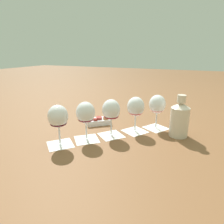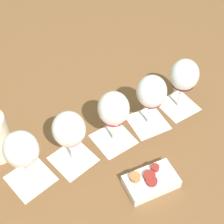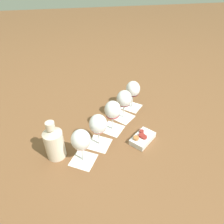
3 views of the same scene
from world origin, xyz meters
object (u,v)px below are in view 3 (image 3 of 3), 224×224
at_px(wine_glass_1, 98,125).
at_px(snack_dish, 142,138).
at_px(wine_glass_4, 133,90).
at_px(wine_glass_0, 81,141).
at_px(ceramic_vase, 54,142).
at_px(wine_glass_2, 113,111).
at_px(wine_glass_3, 124,100).

relative_size(wine_glass_1, snack_dish, 1.15).
bearing_deg(snack_dish, wine_glass_4, 83.62).
xyz_separation_m(wine_glass_0, ceramic_vase, (-0.13, 0.06, -0.04)).
bearing_deg(ceramic_vase, wine_glass_2, 22.81).
bearing_deg(wine_glass_2, ceramic_vase, -157.19).
relative_size(wine_glass_0, wine_glass_2, 1.00).
bearing_deg(wine_glass_2, wine_glass_3, 47.22).
bearing_deg(wine_glass_2, wine_glass_1, -134.21).
height_order(wine_glass_3, ceramic_vase, ceramic_vase).
bearing_deg(wine_glass_1, wine_glass_0, -135.26).
bearing_deg(wine_glass_0, ceramic_vase, 154.76).
bearing_deg(snack_dish, wine_glass_1, 173.83).
height_order(wine_glass_3, wine_glass_4, same).
bearing_deg(ceramic_vase, snack_dish, 1.02).
xyz_separation_m(wine_glass_1, wine_glass_2, (0.10, 0.10, 0.00)).
height_order(wine_glass_4, ceramic_vase, ceramic_vase).
xyz_separation_m(wine_glass_0, snack_dish, (0.33, 0.07, -0.11)).
bearing_deg(wine_glass_1, wine_glass_2, 45.79).
bearing_deg(wine_glass_2, snack_dish, -42.58).
relative_size(wine_glass_3, ceramic_vase, 0.88).
height_order(wine_glass_1, wine_glass_4, same).
xyz_separation_m(wine_glass_4, snack_dish, (-0.04, -0.32, -0.11)).
bearing_deg(ceramic_vase, wine_glass_3, 29.45).
height_order(wine_glass_2, snack_dish, wine_glass_2).
relative_size(wine_glass_1, ceramic_vase, 0.88).
height_order(wine_glass_1, ceramic_vase, ceramic_vase).
xyz_separation_m(wine_glass_3, ceramic_vase, (-0.40, -0.23, -0.04)).
xyz_separation_m(wine_glass_4, ceramic_vase, (-0.49, -0.32, -0.04)).
xyz_separation_m(ceramic_vase, snack_dish, (0.45, 0.01, -0.07)).
bearing_deg(wine_glass_3, snack_dish, -77.75).
height_order(wine_glass_2, wine_glass_3, same).
distance_m(wine_glass_2, wine_glass_3, 0.13).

